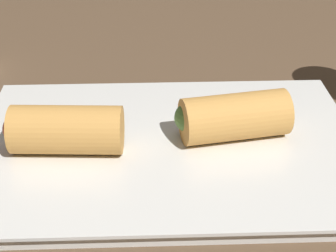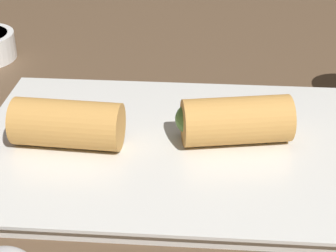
# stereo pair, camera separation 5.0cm
# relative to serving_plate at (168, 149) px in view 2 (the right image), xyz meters

# --- Properties ---
(table_surface) EXTENTS (1.80, 1.40, 0.02)m
(table_surface) POSITION_rel_serving_plate_xyz_m (-0.03, 0.01, -0.02)
(table_surface) COLOR brown
(table_surface) RESTS_ON ground
(serving_plate) EXTENTS (0.35, 0.25, 0.01)m
(serving_plate) POSITION_rel_serving_plate_xyz_m (0.00, 0.00, 0.00)
(serving_plate) COLOR silver
(serving_plate) RESTS_ON table_surface
(roll_front_left) EXTENTS (0.11, 0.06, 0.04)m
(roll_front_left) POSITION_rel_serving_plate_xyz_m (0.06, 0.01, 0.03)
(roll_front_left) COLOR #D19347
(roll_front_left) RESTS_ON serving_plate
(roll_front_right) EXTENTS (0.11, 0.05, 0.04)m
(roll_front_right) POSITION_rel_serving_plate_xyz_m (-0.09, -0.01, 0.03)
(roll_front_right) COLOR #D19347
(roll_front_right) RESTS_ON serving_plate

